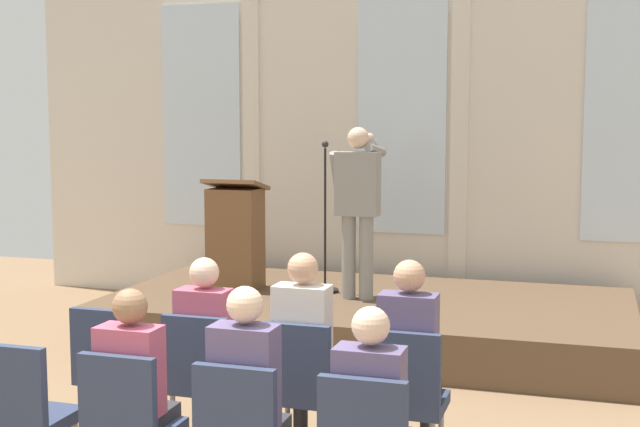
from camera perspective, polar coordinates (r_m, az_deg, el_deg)
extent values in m
cube|color=silver|center=(10.08, 5.44, 4.38)|extent=(9.41, 0.10, 3.79)
cube|color=silver|center=(10.82, -7.79, 6.37)|extent=(1.03, 0.04, 2.70)
cube|color=silver|center=(10.57, -4.48, 4.48)|extent=(0.20, 0.08, 3.79)
cube|color=silver|center=(10.02, 5.39, 6.41)|extent=(1.03, 0.04, 2.70)
cube|color=silver|center=(9.91, 9.14, 4.30)|extent=(0.20, 0.08, 3.79)
cube|color=silver|center=(9.80, 19.97, 6.06)|extent=(1.03, 0.04, 2.70)
cube|color=brown|center=(8.77, 3.16, -6.93)|extent=(5.11, 2.56, 0.44)
cylinder|color=gray|center=(8.60, 1.89, -2.87)|extent=(0.14, 0.14, 0.83)
cylinder|color=gray|center=(8.55, 3.06, -2.92)|extent=(0.14, 0.14, 0.83)
cube|color=gray|center=(8.49, 2.50, 1.97)|extent=(0.42, 0.22, 0.62)
cube|color=#26663F|center=(8.59, 2.70, 2.52)|extent=(0.06, 0.01, 0.37)
sphere|color=beige|center=(8.47, 2.53, 4.99)|extent=(0.21, 0.21, 0.21)
cylinder|color=gray|center=(8.62, 1.09, 2.65)|extent=(0.09, 0.28, 0.45)
cylinder|color=gray|center=(8.56, 3.68, 4.20)|extent=(0.15, 0.36, 0.15)
cylinder|color=gray|center=(8.70, 3.54, 4.47)|extent=(0.11, 0.34, 0.15)
sphere|color=beige|center=(8.98, 3.27, 4.99)|extent=(0.10, 0.10, 0.10)
cylinder|color=black|center=(8.97, 0.34, -5.08)|extent=(0.28, 0.28, 0.03)
cylinder|color=black|center=(8.85, 0.34, -0.38)|extent=(0.02, 0.02, 1.45)
sphere|color=#262626|center=(8.80, 0.34, 4.58)|extent=(0.07, 0.07, 0.07)
cube|color=brown|center=(9.15, -5.58, -1.64)|extent=(0.52, 0.40, 1.05)
cube|color=brown|center=(9.11, -5.57, 1.90)|extent=(0.60, 0.48, 0.14)
cylinder|color=#99999E|center=(6.49, -10.93, -12.04)|extent=(0.04, 0.04, 0.40)
cylinder|color=#99999E|center=(6.66, -13.72, -11.62)|extent=(0.04, 0.04, 0.40)
cylinder|color=#99999E|center=(6.21, -12.46, -12.94)|extent=(0.04, 0.04, 0.40)
cylinder|color=#99999E|center=(6.38, -15.33, -12.46)|extent=(0.04, 0.04, 0.40)
cube|color=#2D3851|center=(6.36, -13.17, -10.21)|extent=(0.46, 0.44, 0.08)
cube|color=#2D3851|center=(6.13, -14.14, -8.24)|extent=(0.46, 0.06, 0.46)
cylinder|color=#99999E|center=(6.20, -5.13, -12.83)|extent=(0.04, 0.04, 0.40)
cylinder|color=#99999E|center=(6.34, -8.21, -12.43)|extent=(0.04, 0.04, 0.40)
cylinder|color=#99999E|center=(6.05, -9.64, -13.37)|extent=(0.04, 0.04, 0.40)
cube|color=#2D3851|center=(6.05, -7.39, -10.96)|extent=(0.46, 0.44, 0.08)
cube|color=#2D3851|center=(5.81, -8.22, -8.93)|extent=(0.46, 0.06, 0.46)
cylinder|color=#2D2D33|center=(6.31, -7.42, -12.33)|extent=(0.10, 0.10, 0.44)
cylinder|color=#2D2D33|center=(6.24, -5.88, -12.53)|extent=(0.10, 0.10, 0.44)
cube|color=#2D2D33|center=(6.08, -7.15, -10.27)|extent=(0.34, 0.36, 0.12)
cube|color=#B24C66|center=(5.90, -7.65, -7.50)|extent=(0.36, 0.20, 0.53)
sphere|color=beige|center=(5.84, -7.62, -3.86)|extent=(0.20, 0.20, 0.20)
cylinder|color=#99999E|center=(5.98, 1.20, -13.53)|extent=(0.04, 0.04, 0.40)
cylinder|color=#99999E|center=(6.09, -2.14, -13.18)|extent=(0.04, 0.04, 0.40)
cube|color=#2D3851|center=(5.80, -1.02, -11.66)|extent=(0.46, 0.44, 0.08)
cube|color=#2D3851|center=(5.55, -1.65, -9.59)|extent=(0.46, 0.06, 0.46)
cylinder|color=#2D2D33|center=(6.06, -1.29, -13.06)|extent=(0.10, 0.10, 0.44)
cylinder|color=#2D2D33|center=(6.01, 0.38, -13.23)|extent=(0.10, 0.10, 0.44)
cube|color=#2D2D33|center=(5.84, -0.83, -10.93)|extent=(0.34, 0.36, 0.12)
cube|color=silver|center=(5.64, -1.19, -7.75)|extent=(0.36, 0.20, 0.60)
sphere|color=tan|center=(5.57, -1.13, -3.61)|extent=(0.20, 0.20, 0.20)
cylinder|color=#99999E|center=(5.90, 4.41, -13.82)|extent=(0.04, 0.04, 0.40)
cube|color=#2D3851|center=(5.63, 5.86, -12.26)|extent=(0.46, 0.44, 0.08)
cube|color=#2D3851|center=(5.37, 5.48, -10.16)|extent=(0.46, 0.06, 0.46)
cylinder|color=#2D2D33|center=(5.89, 5.31, -13.68)|extent=(0.10, 0.10, 0.44)
cube|color=#2D2D33|center=(5.67, 5.99, -11.50)|extent=(0.34, 0.36, 0.12)
cube|color=#594C72|center=(5.47, 5.80, -8.30)|extent=(0.36, 0.20, 0.59)
sphere|color=tan|center=(5.40, 5.89, -4.10)|extent=(0.20, 0.20, 0.20)
cube|color=#2D3851|center=(5.58, -18.40, -12.73)|extent=(0.46, 0.44, 0.08)
cube|color=#2D3851|center=(5.36, -19.71, -10.56)|extent=(0.46, 0.06, 0.46)
cube|color=#2D3851|center=(4.98, -13.19, -11.63)|extent=(0.46, 0.06, 0.46)
cube|color=#2D2D33|center=(5.25, -11.71, -13.06)|extent=(0.34, 0.36, 0.12)
cube|color=#B24C66|center=(5.07, -12.40, -10.06)|extent=(0.36, 0.20, 0.51)
sphere|color=#8C6647|center=(4.99, -12.39, -5.98)|extent=(0.20, 0.20, 0.20)
cube|color=#2D3851|center=(4.68, -5.66, -12.68)|extent=(0.46, 0.06, 0.46)
cube|color=#594C72|center=(4.76, -5.01, -10.66)|extent=(0.36, 0.20, 0.57)
sphere|color=beige|center=(4.68, -4.96, -5.99)|extent=(0.20, 0.20, 0.20)
cube|color=#2D3851|center=(4.47, 2.80, -13.60)|extent=(0.46, 0.06, 0.46)
cube|color=#594C72|center=(4.56, 3.26, -11.83)|extent=(0.36, 0.20, 0.50)
sphere|color=beige|center=(4.48, 3.35, -7.37)|extent=(0.20, 0.20, 0.20)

